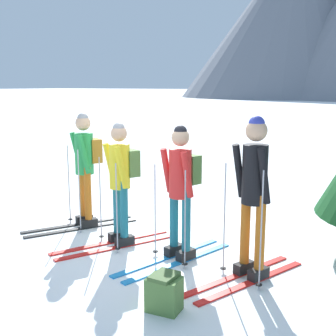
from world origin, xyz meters
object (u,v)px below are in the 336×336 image
object	(u,v)px
skier_in_black	(254,190)
backpack_on_snow_front	(164,293)
skier_in_yellow	(121,177)
skier_in_green	(85,163)
skier_in_red	(181,185)

from	to	relation	value
skier_in_black	backpack_on_snow_front	xyz separation A→B (m)	(-0.46, -1.15, -0.85)
skier_in_yellow	backpack_on_snow_front	size ratio (longest dim) A/B	4.50
skier_in_black	backpack_on_snow_front	size ratio (longest dim) A/B	4.88
skier_in_black	backpack_on_snow_front	world-z (taller)	skier_in_black
skier_in_yellow	skier_in_green	bearing A→B (deg)	159.43
skier_in_yellow	skier_in_black	xyz separation A→B (m)	(1.92, -0.10, 0.09)
skier_in_red	skier_in_black	xyz separation A→B (m)	(0.97, -0.08, 0.08)
skier_in_red	backpack_on_snow_front	world-z (taller)	skier_in_red
skier_in_red	skier_in_yellow	bearing A→B (deg)	178.78
skier_in_green	backpack_on_snow_front	size ratio (longest dim) A/B	4.65
skier_in_green	skier_in_black	distance (m)	2.90
backpack_on_snow_front	skier_in_black	bearing A→B (deg)	68.26
skier_in_green	backpack_on_snow_front	xyz separation A→B (m)	(2.40, -1.61, -0.81)
skier_in_yellow	backpack_on_snow_front	xyz separation A→B (m)	(1.46, -1.25, -0.76)
skier_in_red	backpack_on_snow_front	xyz separation A→B (m)	(0.51, -1.23, -0.77)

